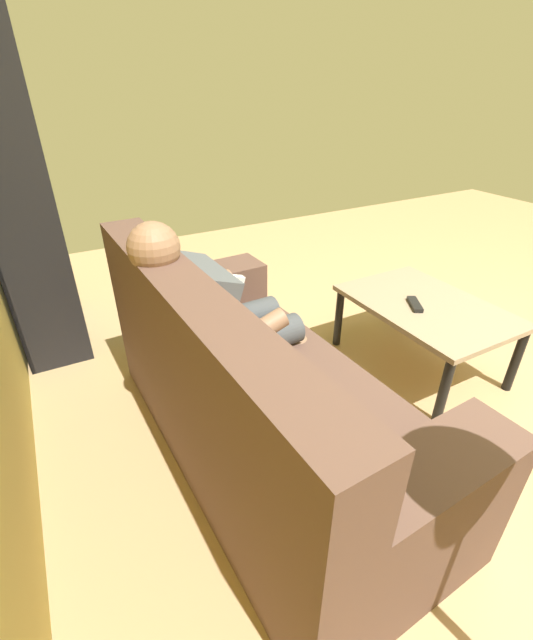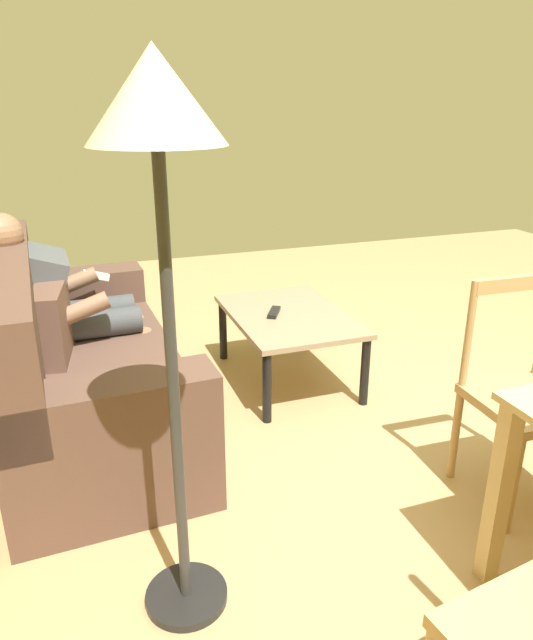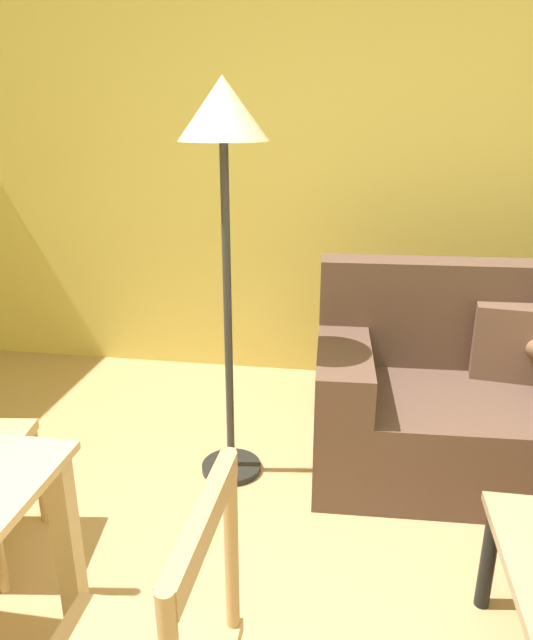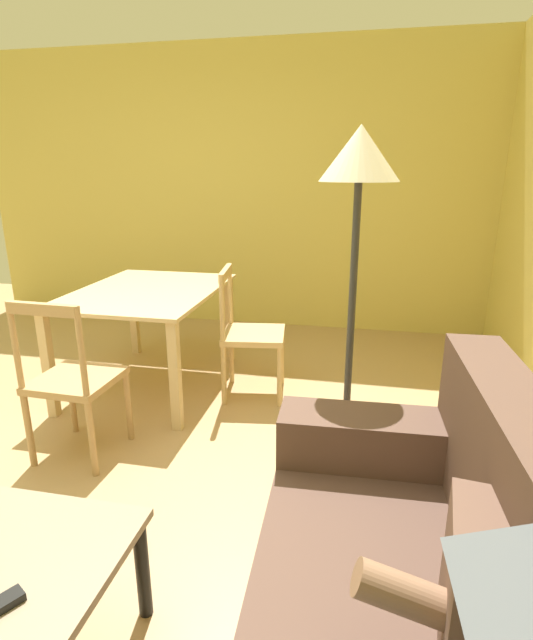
% 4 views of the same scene
% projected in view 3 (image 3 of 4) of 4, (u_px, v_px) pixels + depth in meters
% --- Properties ---
extents(wall_back, '(6.15, 0.12, 2.70)m').
position_uv_depth(wall_back, '(352.00, 160.00, 3.40)').
color(wall_back, '#DBC660').
rests_on(wall_back, ground_plane).
extents(couch, '(1.88, 0.92, 0.94)m').
position_uv_depth(couch, '(514.00, 399.00, 2.69)').
color(couch, brown).
rests_on(couch, ground_plane).
extents(floor_lamp, '(0.36, 0.36, 1.74)m').
position_uv_depth(floor_lamp, '(224.00, 150.00, 2.25)').
color(floor_lamp, black).
rests_on(floor_lamp, ground_plane).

